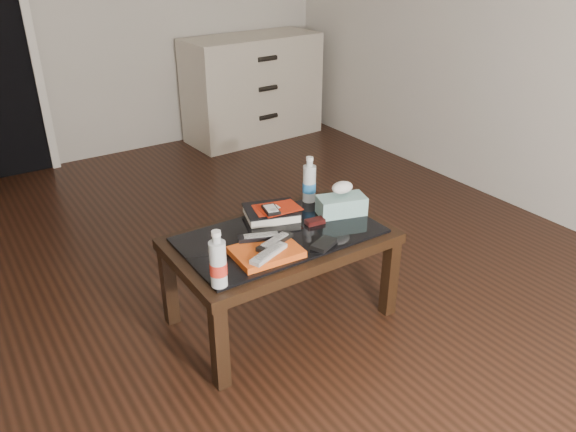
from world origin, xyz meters
The scene contains 15 objects.
ground centered at (0.00, 0.00, 0.00)m, with size 5.00×5.00×0.00m, color black.
coffee_table centered at (0.46, -0.21, 0.40)m, with size 1.00×0.60×0.46m.
dresser centered at (1.74, 2.23, 0.45)m, with size 1.23×0.57×0.90m.
magazines centered at (0.31, -0.34, 0.48)m, with size 0.28×0.21×0.03m, color #CF4B13.
remote_silver centered at (0.29, -0.39, 0.50)m, with size 0.20×0.05×0.02m, color #A4A4A8.
remote_black_front centered at (0.37, -0.32, 0.50)m, with size 0.20×0.05×0.02m, color black.
remote_black_back centered at (0.34, -0.25, 0.50)m, with size 0.20×0.05×0.02m, color black.
textbook centered at (0.52, -0.04, 0.48)m, with size 0.25×0.20×0.05m, color black.
dvd_mailers centered at (0.53, -0.05, 0.51)m, with size 0.19×0.14×0.01m, color #A8200B.
ipod centered at (0.50, -0.08, 0.52)m, with size 0.06×0.10×0.02m, color black.
flip_phone centered at (0.66, -0.22, 0.47)m, with size 0.09×0.05×0.02m, color black.
wallet centered at (0.56, -0.41, 0.47)m, with size 0.12×0.07×0.02m, color black.
water_bottle_left centered at (0.04, -0.43, 0.58)m, with size 0.07×0.07×0.24m, color silver.
water_bottle_right centered at (0.78, 0.01, 0.58)m, with size 0.07×0.07×0.24m, color silver.
tissue_box centered at (0.83, -0.20, 0.51)m, with size 0.23×0.12×0.09m, color teal.
Camera 1 is at (-0.74, -2.11, 1.69)m, focal length 35.00 mm.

